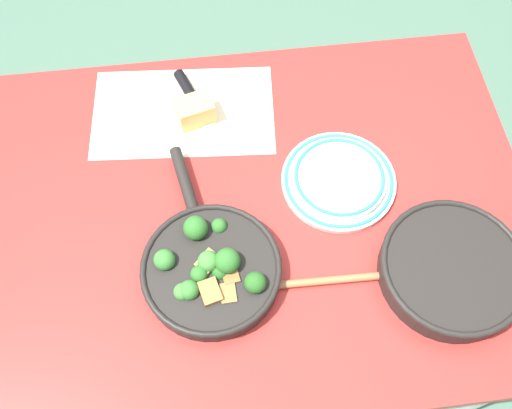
# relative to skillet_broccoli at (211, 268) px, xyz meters

# --- Properties ---
(ground_plane) EXTENTS (14.00, 14.00, 0.00)m
(ground_plane) POSITION_rel_skillet_broccoli_xyz_m (-0.10, -0.12, -0.78)
(ground_plane) COLOR #476B56
(dining_table_red) EXTENTS (1.11, 0.82, 0.75)m
(dining_table_red) POSITION_rel_skillet_broccoli_xyz_m (-0.10, -0.12, -0.12)
(dining_table_red) COLOR #B72D28
(dining_table_red) RESTS_ON ground_plane
(skillet_broccoli) EXTENTS (0.26, 0.40, 0.08)m
(skillet_broccoli) POSITION_rel_skillet_broccoli_xyz_m (0.00, 0.00, 0.00)
(skillet_broccoli) COLOR black
(skillet_broccoli) RESTS_ON dining_table_red
(skillet_eggs) EXTENTS (0.43, 0.27, 0.05)m
(skillet_eggs) POSITION_rel_skillet_broccoli_xyz_m (-0.44, 0.06, -0.00)
(skillet_eggs) COLOR black
(skillet_eggs) RESTS_ON dining_table_red
(wooden_spoon) EXTENTS (0.39, 0.04, 0.02)m
(wooden_spoon) POSITION_rel_skillet_broccoli_xyz_m (-0.30, 0.05, -0.02)
(wooden_spoon) COLOR #996B42
(wooden_spoon) RESTS_ON dining_table_red
(parchment_sheet) EXTENTS (0.41, 0.27, 0.00)m
(parchment_sheet) POSITION_rel_skillet_broccoli_xyz_m (0.03, -0.38, -0.03)
(parchment_sheet) COLOR silver
(parchment_sheet) RESTS_ON dining_table_red
(grater_knife) EXTENTS (0.10, 0.22, 0.02)m
(grater_knife) POSITION_rel_skillet_broccoli_xyz_m (0.01, -0.41, -0.02)
(grater_knife) COLOR silver
(grater_knife) RESTS_ON dining_table_red
(cheese_block) EXTENTS (0.09, 0.07, 0.06)m
(cheese_block) POSITION_rel_skillet_broccoli_xyz_m (0.00, -0.36, 0.00)
(cheese_block) COLOR #EACC66
(cheese_block) RESTS_ON dining_table_red
(dinner_plate_stack) EXTENTS (0.23, 0.23, 0.03)m
(dinner_plate_stack) POSITION_rel_skillet_broccoli_xyz_m (-0.27, -0.17, -0.01)
(dinner_plate_stack) COLOR silver
(dinner_plate_stack) RESTS_ON dining_table_red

